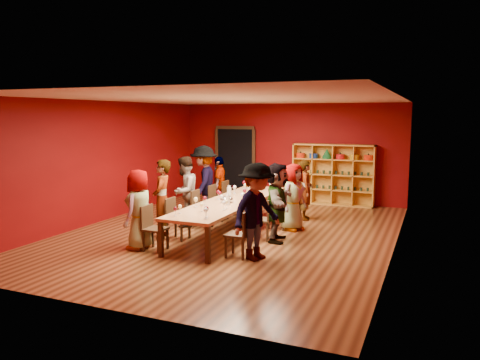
{
  "coord_description": "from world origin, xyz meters",
  "views": [
    {
      "loc": [
        4.16,
        -9.43,
        2.64
      ],
      "look_at": [
        0.01,
        0.48,
        1.15
      ],
      "focal_mm": 35.0,
      "sensor_mm": 36.0,
      "label": 1
    }
  ],
  "objects_px": {
    "person_left_1": "(162,199)",
    "spittoon_bowl": "(227,199)",
    "person_left_4": "(219,185)",
    "chair_person_right_0": "(242,231)",
    "chair_person_left_4": "(229,196)",
    "chair_person_right_2": "(266,217)",
    "wine_bottle": "(259,186)",
    "person_right_0": "(257,212)",
    "chair_person_left_1": "(175,216)",
    "person_left_2": "(185,192)",
    "person_right_3": "(293,197)",
    "person_left_3": "(204,182)",
    "person_right_4": "(306,190)",
    "tasting_table": "(232,203)",
    "shelving_unit": "(333,172)",
    "person_left_0": "(139,209)",
    "chair_person_right_4": "(295,200)",
    "chair_person_right_3": "(281,208)",
    "chair_person_left_2": "(199,207)",
    "chair_person_left_0": "(152,225)",
    "chair_person_left_3": "(216,201)",
    "person_right_2": "(277,202)"
  },
  "relations": [
    {
      "from": "person_left_2",
      "to": "spittoon_bowl",
      "type": "height_order",
      "value": "person_left_2"
    },
    {
      "from": "person_left_0",
      "to": "chair_person_right_2",
      "type": "bearing_deg",
      "value": 122.83
    },
    {
      "from": "chair_person_right_4",
      "to": "chair_person_left_0",
      "type": "bearing_deg",
      "value": -115.41
    },
    {
      "from": "chair_person_right_2",
      "to": "wine_bottle",
      "type": "distance_m",
      "value": 2.13
    },
    {
      "from": "chair_person_left_3",
      "to": "chair_person_right_0",
      "type": "xyz_separation_m",
      "value": [
        1.82,
        -2.69,
        0.0
      ]
    },
    {
      "from": "tasting_table",
      "to": "shelving_unit",
      "type": "xyz_separation_m",
      "value": [
        1.4,
        4.32,
        0.28
      ]
    },
    {
      "from": "person_left_4",
      "to": "person_right_0",
      "type": "distance_m",
      "value": 4.24
    },
    {
      "from": "chair_person_left_0",
      "to": "chair_person_right_0",
      "type": "relative_size",
      "value": 1.0
    },
    {
      "from": "person_right_0",
      "to": "chair_person_right_2",
      "type": "xyz_separation_m",
      "value": [
        -0.29,
        1.35,
        -0.4
      ]
    },
    {
      "from": "spittoon_bowl",
      "to": "person_left_0",
      "type": "bearing_deg",
      "value": -127.67
    },
    {
      "from": "person_left_1",
      "to": "spittoon_bowl",
      "type": "xyz_separation_m",
      "value": [
        1.23,
        0.66,
        -0.03
      ]
    },
    {
      "from": "shelving_unit",
      "to": "person_left_4",
      "type": "distance_m",
      "value": 3.55
    },
    {
      "from": "chair_person_right_4",
      "to": "person_left_0",
      "type": "bearing_deg",
      "value": -118.83
    },
    {
      "from": "chair_person_left_0",
      "to": "person_right_4",
      "type": "distance_m",
      "value": 4.37
    },
    {
      "from": "chair_person_left_4",
      "to": "chair_person_right_3",
      "type": "bearing_deg",
      "value": -30.72
    },
    {
      "from": "person_left_4",
      "to": "person_right_4",
      "type": "xyz_separation_m",
      "value": [
        2.38,
        0.1,
        -0.01
      ]
    },
    {
      "from": "tasting_table",
      "to": "chair_person_right_3",
      "type": "xyz_separation_m",
      "value": [
        0.91,
        0.82,
        -0.2
      ]
    },
    {
      "from": "person_left_0",
      "to": "person_left_4",
      "type": "distance_m",
      "value": 3.73
    },
    {
      "from": "chair_person_left_0",
      "to": "person_left_1",
      "type": "height_order",
      "value": "person_left_1"
    },
    {
      "from": "person_left_1",
      "to": "chair_person_left_4",
      "type": "xyz_separation_m",
      "value": [
        0.31,
        2.84,
        -0.36
      ]
    },
    {
      "from": "person_left_3",
      "to": "person_right_4",
      "type": "distance_m",
      "value": 2.6
    },
    {
      "from": "chair_person_right_0",
      "to": "chair_person_left_1",
      "type": "bearing_deg",
      "value": 160.09
    },
    {
      "from": "chair_person_right_3",
      "to": "person_left_2",
      "type": "bearing_deg",
      "value": -164.01
    },
    {
      "from": "chair_person_right_2",
      "to": "chair_person_left_1",
      "type": "bearing_deg",
      "value": -159.18
    },
    {
      "from": "tasting_table",
      "to": "chair_person_left_1",
      "type": "bearing_deg",
      "value": -134.17
    },
    {
      "from": "person_right_4",
      "to": "spittoon_bowl",
      "type": "bearing_deg",
      "value": 137.54
    },
    {
      "from": "person_left_0",
      "to": "spittoon_bowl",
      "type": "bearing_deg",
      "value": 138.21
    },
    {
      "from": "person_left_4",
      "to": "chair_person_right_0",
      "type": "relative_size",
      "value": 1.73
    },
    {
      "from": "chair_person_left_0",
      "to": "person_right_2",
      "type": "distance_m",
      "value": 2.62
    },
    {
      "from": "chair_person_right_4",
      "to": "wine_bottle",
      "type": "relative_size",
      "value": 3.25
    },
    {
      "from": "chair_person_left_4",
      "to": "person_right_0",
      "type": "height_order",
      "value": "person_right_0"
    },
    {
      "from": "person_left_0",
      "to": "person_right_4",
      "type": "bearing_deg",
      "value": 144.04
    },
    {
      "from": "person_left_1",
      "to": "person_left_4",
      "type": "relative_size",
      "value": 1.1
    },
    {
      "from": "chair_person_left_2",
      "to": "spittoon_bowl",
      "type": "xyz_separation_m",
      "value": [
        0.91,
        -0.46,
        0.32
      ]
    },
    {
      "from": "chair_person_right_4",
      "to": "person_right_4",
      "type": "xyz_separation_m",
      "value": [
        0.27,
        0.0,
        0.26
      ]
    },
    {
      "from": "person_right_0",
      "to": "wine_bottle",
      "type": "xyz_separation_m",
      "value": [
        -1.16,
        3.26,
        -0.04
      ]
    },
    {
      "from": "chair_person_left_0",
      "to": "person_right_0",
      "type": "distance_m",
      "value": 2.16
    },
    {
      "from": "person_right_3",
      "to": "chair_person_right_4",
      "type": "xyz_separation_m",
      "value": [
        -0.29,
        1.18,
        -0.28
      ]
    },
    {
      "from": "chair_person_right_4",
      "to": "person_left_1",
      "type": "bearing_deg",
      "value": -126.02
    },
    {
      "from": "tasting_table",
      "to": "chair_person_left_3",
      "type": "height_order",
      "value": "chair_person_left_3"
    },
    {
      "from": "person_left_2",
      "to": "person_right_3",
      "type": "height_order",
      "value": "person_left_2"
    },
    {
      "from": "chair_person_left_1",
      "to": "chair_person_right_2",
      "type": "relative_size",
      "value": 1.0
    },
    {
      "from": "tasting_table",
      "to": "wine_bottle",
      "type": "bearing_deg",
      "value": 88.39
    },
    {
      "from": "chair_person_right_2",
      "to": "spittoon_bowl",
      "type": "relative_size",
      "value": 3.12
    },
    {
      "from": "chair_person_left_2",
      "to": "chair_person_right_4",
      "type": "height_order",
      "value": "same"
    },
    {
      "from": "chair_person_left_1",
      "to": "chair_person_left_0",
      "type": "bearing_deg",
      "value": -90.0
    },
    {
      "from": "chair_person_left_3",
      "to": "spittoon_bowl",
      "type": "xyz_separation_m",
      "value": [
        0.91,
        -1.37,
        0.32
      ]
    },
    {
      "from": "chair_person_left_1",
      "to": "wine_bottle",
      "type": "bearing_deg",
      "value": 69.8
    },
    {
      "from": "chair_person_left_2",
      "to": "spittoon_bowl",
      "type": "distance_m",
      "value": 1.07
    },
    {
      "from": "person_left_3",
      "to": "person_right_2",
      "type": "distance_m",
      "value": 2.75
    }
  ]
}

